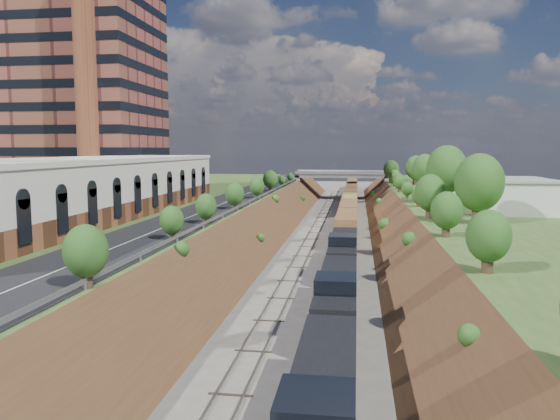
% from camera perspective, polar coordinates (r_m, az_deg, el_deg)
% --- Properties ---
extents(platform_left, '(44.00, 180.00, 5.00)m').
position_cam_1_polar(platform_left, '(89.88, -16.27, -0.60)').
color(platform_left, '#385523').
rests_on(platform_left, ground).
extents(embankment_left, '(10.00, 180.00, 10.00)m').
position_cam_1_polar(embankment_left, '(83.65, -2.33, -2.58)').
color(embankment_left, brown).
rests_on(embankment_left, ground).
extents(embankment_right, '(10.00, 180.00, 10.00)m').
position_cam_1_polar(embankment_right, '(82.61, 12.88, -2.85)').
color(embankment_right, brown).
rests_on(embankment_right, ground).
extents(rail_left_track, '(1.58, 180.00, 0.18)m').
position_cam_1_polar(rail_left_track, '(82.55, 3.43, -2.64)').
color(rail_left_track, gray).
rests_on(rail_left_track, ground).
extents(rail_right_track, '(1.58, 180.00, 0.18)m').
position_cam_1_polar(rail_right_track, '(82.30, 7.04, -2.71)').
color(rail_right_track, gray).
rests_on(rail_right_track, ground).
extents(road, '(8.00, 180.00, 0.10)m').
position_cam_1_polar(road, '(83.93, -5.36, 0.91)').
color(road, black).
rests_on(road, platform_left).
extents(guardrail, '(0.10, 171.00, 0.70)m').
position_cam_1_polar(guardrail, '(82.84, -2.64, 1.20)').
color(guardrail, '#99999E').
rests_on(guardrail, platform_left).
extents(commercial_building, '(14.30, 62.30, 7.00)m').
position_cam_1_polar(commercial_building, '(67.46, -20.22, 2.14)').
color(commercial_building, brown).
rests_on(commercial_building, platform_left).
extents(highrise_tower, '(22.00, 22.00, 53.90)m').
position_cam_1_polar(highrise_tower, '(106.71, -19.67, 16.75)').
color(highrise_tower, brown).
rests_on(highrise_tower, platform_left).
extents(smokestack, '(3.20, 3.20, 40.00)m').
position_cam_1_polar(smokestack, '(87.78, -19.68, 13.86)').
color(smokestack, brown).
rests_on(smokestack, platform_left).
extents(overpass, '(24.50, 8.30, 7.40)m').
position_cam_1_polar(overpass, '(143.55, 6.48, 3.12)').
color(overpass, gray).
rests_on(overpass, ground).
extents(white_building_near, '(9.00, 12.00, 4.00)m').
position_cam_1_polar(white_building_near, '(76.08, 22.94, 1.33)').
color(white_building_near, silver).
rests_on(white_building_near, platform_right).
extents(white_building_far, '(8.00, 10.00, 3.60)m').
position_cam_1_polar(white_building_far, '(97.36, 19.35, 2.36)').
color(white_building_far, silver).
rests_on(white_building_far, platform_right).
extents(tree_right_large, '(5.25, 5.25, 7.61)m').
position_cam_1_polar(tree_right_large, '(62.75, 20.09, 2.66)').
color(tree_right_large, '#473323').
rests_on(tree_right_large, platform_right).
extents(tree_left_crest, '(2.45, 2.45, 3.55)m').
position_cam_1_polar(tree_left_crest, '(44.56, -12.69, -1.51)').
color(tree_left_crest, '#473323').
rests_on(tree_left_crest, platform_left).
extents(freight_train, '(2.81, 174.20, 4.55)m').
position_cam_1_polar(freight_train, '(104.73, 7.29, 0.56)').
color(freight_train, black).
rests_on(freight_train, ground).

